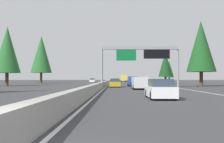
{
  "coord_description": "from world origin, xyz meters",
  "views": [
    {
      "loc": [
        -4.61,
        -1.98,
        1.52
      ],
      "look_at": [
        45.71,
        -1.22,
        2.8
      ],
      "focal_mm": 42.1,
      "sensor_mm": 36.0,
      "label": 1
    }
  ],
  "objects_px": {
    "sedan_near_right": "(160,89)",
    "conifer_right_mid": "(165,64)",
    "conifer_left_near": "(7,50)",
    "conifer_left_mid": "(41,54)",
    "pickup_mid_center": "(133,81)",
    "oncoming_near": "(92,80)",
    "conifer_right_near": "(201,46)",
    "sign_gantry_overhead": "(141,55)",
    "minivan_far_left": "(140,82)",
    "conifer_right_far": "(169,69)",
    "box_truck_mid_right": "(124,78)",
    "sedan_distant_a": "(115,83)"
  },
  "relations": [
    {
      "from": "sedan_distant_a",
      "to": "oncoming_near",
      "type": "relative_size",
      "value": 1.0
    },
    {
      "from": "sedan_near_right",
      "to": "conifer_right_near",
      "type": "height_order",
      "value": "conifer_right_near"
    },
    {
      "from": "oncoming_near",
      "to": "conifer_right_far",
      "type": "xyz_separation_m",
      "value": [
        3.07,
        -28.14,
        4.21
      ]
    },
    {
      "from": "sign_gantry_overhead",
      "to": "minivan_far_left",
      "type": "xyz_separation_m",
      "value": [
        -6.34,
        0.79,
        -4.36
      ]
    },
    {
      "from": "conifer_left_near",
      "to": "conifer_right_far",
      "type": "bearing_deg",
      "value": -41.66
    },
    {
      "from": "minivan_far_left",
      "to": "oncoming_near",
      "type": "relative_size",
      "value": 1.14
    },
    {
      "from": "conifer_right_mid",
      "to": "conifer_left_near",
      "type": "relative_size",
      "value": 0.75
    },
    {
      "from": "sedan_distant_a",
      "to": "pickup_mid_center",
      "type": "height_order",
      "value": "pickup_mid_center"
    },
    {
      "from": "minivan_far_left",
      "to": "conifer_right_mid",
      "type": "bearing_deg",
      "value": -16.11
    },
    {
      "from": "conifer_left_near",
      "to": "conifer_right_mid",
      "type": "bearing_deg",
      "value": -59.65
    },
    {
      "from": "oncoming_near",
      "to": "conifer_right_near",
      "type": "distance_m",
      "value": 51.09
    },
    {
      "from": "sign_gantry_overhead",
      "to": "oncoming_near",
      "type": "bearing_deg",
      "value": 13.58
    },
    {
      "from": "sign_gantry_overhead",
      "to": "pickup_mid_center",
      "type": "distance_m",
      "value": 9.74
    },
    {
      "from": "conifer_right_mid",
      "to": "conifer_left_near",
      "type": "bearing_deg",
      "value": 120.35
    },
    {
      "from": "oncoming_near",
      "to": "conifer_right_mid",
      "type": "height_order",
      "value": "conifer_right_mid"
    },
    {
      "from": "sedan_near_right",
      "to": "conifer_left_near",
      "type": "relative_size",
      "value": 0.38
    },
    {
      "from": "pickup_mid_center",
      "to": "conifer_left_mid",
      "type": "distance_m",
      "value": 39.11
    },
    {
      "from": "conifer_right_mid",
      "to": "conifer_left_near",
      "type": "height_order",
      "value": "conifer_left_near"
    },
    {
      "from": "sign_gantry_overhead",
      "to": "sedan_distant_a",
      "type": "height_order",
      "value": "sign_gantry_overhead"
    },
    {
      "from": "conifer_right_far",
      "to": "sign_gantry_overhead",
      "type": "bearing_deg",
      "value": 164.05
    },
    {
      "from": "conifer_right_mid",
      "to": "conifer_left_mid",
      "type": "relative_size",
      "value": 0.61
    },
    {
      "from": "oncoming_near",
      "to": "conifer_right_near",
      "type": "xyz_separation_m",
      "value": [
        -44.24,
        -24.62,
        6.88
      ]
    },
    {
      "from": "conifer_left_mid",
      "to": "pickup_mid_center",
      "type": "bearing_deg",
      "value": -137.21
    },
    {
      "from": "sign_gantry_overhead",
      "to": "sedan_near_right",
      "type": "height_order",
      "value": "sign_gantry_overhead"
    },
    {
      "from": "conifer_right_near",
      "to": "conifer_left_near",
      "type": "xyz_separation_m",
      "value": [
        1.13,
        37.56,
        -0.47
      ]
    },
    {
      "from": "sedan_near_right",
      "to": "pickup_mid_center",
      "type": "relative_size",
      "value": 0.79
    },
    {
      "from": "sedan_near_right",
      "to": "conifer_right_mid",
      "type": "xyz_separation_m",
      "value": [
        51.86,
        -10.19,
        4.62
      ]
    },
    {
      "from": "minivan_far_left",
      "to": "conifer_left_mid",
      "type": "distance_m",
      "value": 50.95
    },
    {
      "from": "sedan_near_right",
      "to": "conifer_right_near",
      "type": "relative_size",
      "value": 0.35
    },
    {
      "from": "minivan_far_left",
      "to": "conifer_right_far",
      "type": "relative_size",
      "value": 0.62
    },
    {
      "from": "pickup_mid_center",
      "to": "box_truck_mid_right",
      "type": "distance_m",
      "value": 65.27
    },
    {
      "from": "minivan_far_left",
      "to": "sign_gantry_overhead",
      "type": "bearing_deg",
      "value": -7.08
    },
    {
      "from": "box_truck_mid_right",
      "to": "conifer_left_near",
      "type": "bearing_deg",
      "value": 159.21
    },
    {
      "from": "conifer_right_mid",
      "to": "conifer_left_mid",
      "type": "height_order",
      "value": "conifer_left_mid"
    },
    {
      "from": "minivan_far_left",
      "to": "conifer_left_near",
      "type": "relative_size",
      "value": 0.43
    },
    {
      "from": "sedan_near_right",
      "to": "box_truck_mid_right",
      "type": "height_order",
      "value": "box_truck_mid_right"
    },
    {
      "from": "sign_gantry_overhead",
      "to": "minivan_far_left",
      "type": "height_order",
      "value": "sign_gantry_overhead"
    },
    {
      "from": "box_truck_mid_right",
      "to": "conifer_left_mid",
      "type": "relative_size",
      "value": 0.59
    },
    {
      "from": "sedan_distant_a",
      "to": "oncoming_near",
      "type": "height_order",
      "value": "same"
    },
    {
      "from": "conifer_right_far",
      "to": "conifer_left_mid",
      "type": "distance_m",
      "value": 46.24
    },
    {
      "from": "pickup_mid_center",
      "to": "conifer_right_far",
      "type": "relative_size",
      "value": 0.69
    },
    {
      "from": "sedan_near_right",
      "to": "pickup_mid_center",
      "type": "distance_m",
      "value": 31.52
    },
    {
      "from": "sedan_near_right",
      "to": "conifer_left_mid",
      "type": "relative_size",
      "value": 0.3
    },
    {
      "from": "sedan_distant_a",
      "to": "oncoming_near",
      "type": "distance_m",
      "value": 50.36
    },
    {
      "from": "conifer_right_mid",
      "to": "conifer_right_far",
      "type": "height_order",
      "value": "conifer_right_mid"
    },
    {
      "from": "conifer_left_mid",
      "to": "oncoming_near",
      "type": "bearing_deg",
      "value": -43.73
    },
    {
      "from": "pickup_mid_center",
      "to": "oncoming_near",
      "type": "distance_m",
      "value": 44.62
    },
    {
      "from": "oncoming_near",
      "to": "conifer_left_mid",
      "type": "height_order",
      "value": "conifer_left_mid"
    },
    {
      "from": "conifer_left_near",
      "to": "minivan_far_left",
      "type": "bearing_deg",
      "value": -121.22
    },
    {
      "from": "conifer_right_near",
      "to": "conifer_right_far",
      "type": "relative_size",
      "value": 1.54
    }
  ]
}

